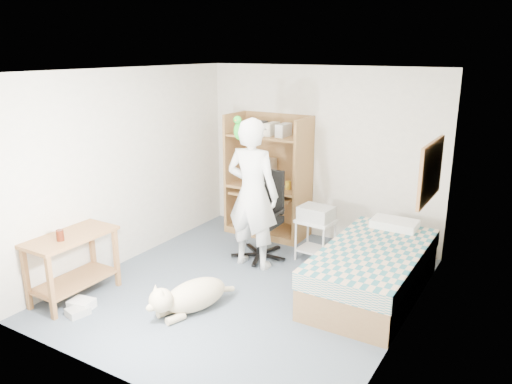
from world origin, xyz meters
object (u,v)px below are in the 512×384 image
at_px(computer_hutch, 269,181).
at_px(person, 253,194).
at_px(side_desk, 72,257).
at_px(printer_cart, 315,233).
at_px(dog, 190,296).
at_px(bed, 373,270).
at_px(office_chair, 261,227).

xyz_separation_m(computer_hutch, person, (0.41, -1.15, 0.14)).
height_order(side_desk, printer_cart, side_desk).
xyz_separation_m(side_desk, dog, (1.32, 0.42, -0.31)).
height_order(computer_hutch, dog, computer_hutch).
height_order(side_desk, person, person).
distance_m(side_desk, person, 2.24).
bearing_deg(bed, office_chair, 170.19).
relative_size(bed, side_desk, 2.02).
height_order(office_chair, printer_cart, office_chair).
bearing_deg(bed, person, -178.93).
bearing_deg(printer_cart, dog, -101.63).
height_order(office_chair, dog, office_chair).
bearing_deg(dog, printer_cart, 92.30).
bearing_deg(dog, bed, 61.01).
height_order(office_chair, person, person).
xyz_separation_m(office_chair, person, (0.05, -0.31, 0.55)).
distance_m(bed, office_chair, 1.67).
bearing_deg(bed, computer_hutch, 150.71).
bearing_deg(side_desk, dog, 17.66).
distance_m(office_chair, person, 0.63).
height_order(computer_hutch, side_desk, computer_hutch).
bearing_deg(side_desk, computer_hutch, 73.86).
xyz_separation_m(bed, dog, (-1.53, -1.40, -0.11)).
bearing_deg(side_desk, bed, 32.50).
xyz_separation_m(side_desk, office_chair, (1.21, 2.10, -0.08)).
xyz_separation_m(person, printer_cart, (0.62, 0.57, -0.59)).
bearing_deg(dog, office_chair, 112.32).
distance_m(office_chair, printer_cart, 0.73).
bearing_deg(computer_hutch, person, -70.35).
xyz_separation_m(computer_hutch, bed, (2.00, -1.12, -0.53)).
relative_size(bed, person, 1.05).
bearing_deg(person, side_desk, 53.02).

